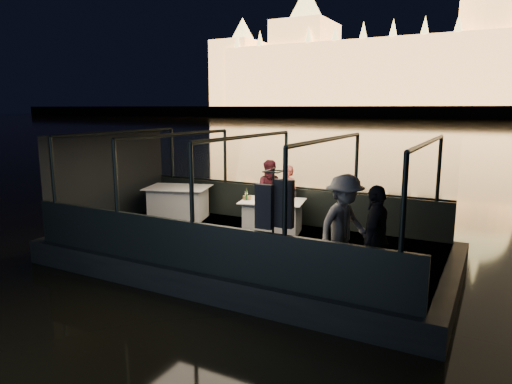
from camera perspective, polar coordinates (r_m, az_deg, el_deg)
The scene contains 30 objects.
river_water at distance 88.59m, azimuth 25.27°, elevation 7.29°, with size 500.00×500.00×0.00m, color black.
boat_hull at distance 10.21m, azimuth -1.07°, elevation -8.95°, with size 8.60×4.40×1.00m, color black.
boat_deck at distance 10.06m, azimuth -1.08°, elevation -6.37°, with size 8.00×4.00×0.04m, color black.
gunwale_port at distance 11.67m, azimuth 3.70°, elevation -1.64°, with size 8.00×0.08×0.90m, color black.
gunwale_starboard at distance 8.31m, azimuth -7.88°, elevation -6.74°, with size 8.00×0.08×0.90m, color black.
cabin_glass_port at distance 11.49m, azimuth 3.77°, elevation 3.98°, with size 8.00×0.02×1.40m, color #99B2B2, non-canonical shape.
cabin_glass_starboard at distance 8.05m, azimuth -8.08°, elevation 1.11°, with size 8.00×0.02×1.40m, color #99B2B2, non-canonical shape.
cabin_roof_glass at distance 9.64m, azimuth -1.13°, elevation 6.94°, with size 8.00×4.00×0.02m, color #99B2B2, non-canonical shape.
end_wall_fore at distance 12.22m, azimuth -17.72°, elevation 1.77°, with size 0.02×4.00×2.30m, color black, non-canonical shape.
end_wall_aft at distance 8.61m, azimuth 22.84°, elevation -2.05°, with size 0.02×4.00×2.30m, color black, non-canonical shape.
canopy_ribs at distance 9.78m, azimuth -1.10°, elevation 0.20°, with size 8.00×4.00×2.30m, color black, non-canonical shape.
embankment at distance 218.46m, azimuth 27.22°, elevation 8.70°, with size 400.00×140.00×6.00m, color #423D33.
parliament_building at distance 185.24m, azimuth 27.72°, elevation 17.27°, with size 220.00×32.00×60.00m, color #F2D18C, non-canonical shape.
dining_table_central at distance 10.71m, azimuth 2.08°, elevation -3.08°, with size 1.45×1.05×0.77m, color silver.
dining_table_aft at distance 12.22m, azimuth -9.66°, elevation -1.53°, with size 1.61×1.17×0.86m, color beige.
chair_port_left at distance 11.29m, azimuth 0.95°, elevation -2.03°, with size 0.39×0.39×0.83m, color black.
chair_port_right at distance 11.05m, azimuth 3.54°, elevation -2.32°, with size 0.42×0.42×0.89m, color black.
coat_stand at distance 7.66m, azimuth 2.16°, elevation -4.63°, with size 0.53×0.43×1.93m, color black, non-canonical shape.
person_woman_coral at distance 11.25m, azimuth 3.93°, elevation -0.54°, with size 0.54×0.36×1.51m, color #D35B4D.
person_man_maroon at distance 11.44m, azimuth 1.91°, elevation -0.34°, with size 0.78×0.61×1.62m, color #3A1018.
passenger_stripe at distance 8.07m, azimuth 10.95°, elevation -4.40°, with size 1.16×0.65×1.79m, color silver.
passenger_dark at distance 7.52m, azimuth 14.72°, elevation -5.65°, with size 1.01×0.43×1.72m, color black.
wine_bottle at distance 10.65m, azimuth -1.19°, elevation -0.25°, with size 0.06×0.06×0.26m, color #133614.
bread_basket at distance 10.77m, azimuth -1.11°, elevation -0.72°, with size 0.21×0.21×0.08m, color olive.
amber_candle at distance 10.55m, azimuth 1.55°, elevation -0.96°, with size 0.05×0.05×0.08m, color gold.
plate_near at distance 10.27m, azimuth 2.90°, elevation -1.46°, with size 0.26×0.26×0.02m, color silver.
plate_far at distance 10.84m, azimuth -0.37°, elevation -0.82°, with size 0.24×0.24×0.01m, color white.
wine_glass_white at distance 10.63m, azimuth -1.31°, elevation -0.56°, with size 0.07×0.07×0.20m, color silver, non-canonical shape.
wine_glass_red at distance 10.60m, azimuth 2.68°, elevation -0.61°, with size 0.07×0.07×0.20m, color silver, non-canonical shape.
wine_glass_empty at distance 10.32m, azimuth 0.61°, elevation -0.89°, with size 0.07×0.07×0.21m, color silver, non-canonical shape.
Camera 1 is at (4.70, -8.40, 3.39)m, focal length 32.00 mm.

